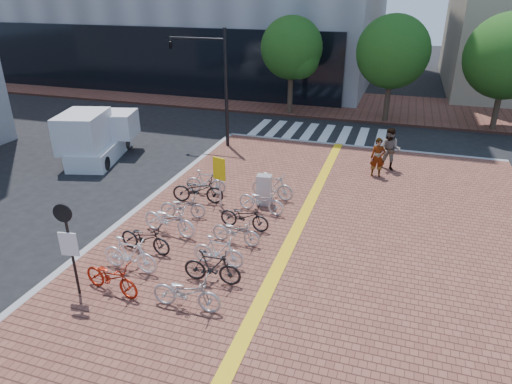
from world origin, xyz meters
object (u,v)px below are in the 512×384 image
(bike_8, at_px, (212,267))
(bike_13, at_px, (272,186))
(yellow_sign, at_px, (219,173))
(bike_3, at_px, (169,220))
(bike_4, at_px, (183,206))
(bike_0, at_px, (111,277))
(utility_box, at_px, (264,190))
(bike_1, at_px, (130,255))
(traffic_light_pole, at_px, (200,65))
(pedestrian_a, at_px, (378,158))
(bike_11, at_px, (244,216))
(bike_7, at_px, (186,292))
(bike_10, at_px, (236,231))
(bike_2, at_px, (145,238))
(notice_sign, at_px, (68,239))
(bike_6, at_px, (206,182))
(bike_9, at_px, (218,251))
(pedestrian_b, at_px, (390,150))
(bike_5, at_px, (198,190))
(bike_12, at_px, (261,201))
(box_truck, at_px, (97,137))

(bike_8, xyz_separation_m, bike_13, (0.06, 5.78, 0.02))
(yellow_sign, bearing_deg, bike_13, 37.58)
(bike_3, height_order, bike_4, bike_3)
(bike_0, height_order, utility_box, utility_box)
(bike_1, xyz_separation_m, traffic_light_pole, (-2.76, 11.46, 3.44))
(traffic_light_pole, bearing_deg, pedestrian_a, -12.11)
(bike_0, relative_size, bike_11, 1.02)
(bike_3, height_order, pedestrian_a, pedestrian_a)
(bike_1, xyz_separation_m, bike_3, (0.06, 2.28, -0.01))
(bike_7, xyz_separation_m, bike_10, (0.07, 3.42, -0.05))
(bike_2, distance_m, bike_8, 2.75)
(bike_11, bearing_deg, bike_2, 137.55)
(pedestrian_a, bearing_deg, notice_sign, -128.60)
(bike_8, bearing_deg, bike_3, 45.95)
(bike_6, distance_m, bike_9, 5.19)
(utility_box, bearing_deg, pedestrian_b, 50.32)
(bike_6, xyz_separation_m, yellow_sign, (0.98, -0.93, 0.85))
(bike_5, height_order, notice_sign, notice_sign)
(bike_11, relative_size, traffic_light_pole, 0.31)
(utility_box, bearing_deg, traffic_light_pole, 130.21)
(bike_13, xyz_separation_m, pedestrian_b, (4.09, 4.52, 0.43))
(bike_3, distance_m, bike_10, 2.31)
(bike_12, bearing_deg, bike_1, 159.83)
(bike_13, distance_m, notice_sign, 8.15)
(bike_5, bearing_deg, bike_6, -7.28)
(bike_10, bearing_deg, bike_5, 48.67)
(bike_3, distance_m, bike_6, 3.34)
(bike_0, bearing_deg, bike_8, -52.70)
(bike_1, height_order, bike_4, bike_1)
(bike_0, bearing_deg, pedestrian_a, -19.74)
(bike_9, relative_size, bike_10, 0.97)
(bike_3, xyz_separation_m, bike_13, (2.48, 3.68, -0.00))
(notice_sign, bearing_deg, bike_6, 84.70)
(bike_7, distance_m, notice_sign, 3.29)
(bike_3, bearing_deg, notice_sign, 175.66)
(bike_0, distance_m, box_truck, 11.33)
(bike_12, xyz_separation_m, yellow_sign, (-1.60, -0.02, 0.88))
(bike_2, relative_size, box_truck, 0.39)
(bike_8, distance_m, notice_sign, 3.78)
(pedestrian_a, bearing_deg, utility_box, -138.52)
(bike_2, xyz_separation_m, yellow_sign, (1.01, 3.62, 0.88))
(bike_7, relative_size, yellow_sign, 0.95)
(bike_6, distance_m, bike_10, 4.07)
(bike_8, distance_m, pedestrian_b, 11.11)
(bike_3, height_order, bike_7, bike_3)
(bike_10, distance_m, traffic_light_pole, 11.02)
(bike_8, xyz_separation_m, yellow_sign, (-1.59, 4.50, 0.85))
(bike_3, relative_size, bike_10, 1.21)
(bike_7, bearing_deg, bike_8, -11.14)
(bike_2, bearing_deg, box_truck, 48.63)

